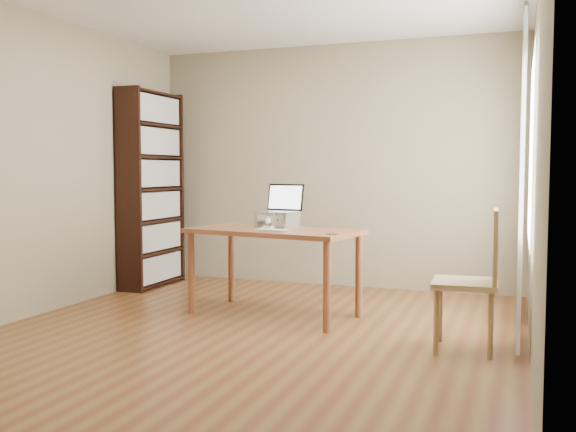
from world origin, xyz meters
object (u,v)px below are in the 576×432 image
(laptop, at_px, (280,205))
(chair, at_px, (477,275))
(desk, at_px, (274,240))
(bookshelf, at_px, (152,189))
(keyboard, at_px, (271,230))
(cat, at_px, (278,220))

(laptop, height_order, chair, laptop)
(desk, distance_m, laptop, 0.32)
(bookshelf, bearing_deg, desk, -27.04)
(bookshelf, xyz_separation_m, keyboard, (1.82, -1.12, -0.29))
(bookshelf, height_order, keyboard, bookshelf)
(laptop, distance_m, cat, 0.13)
(desk, height_order, keyboard, keyboard)
(keyboard, bearing_deg, bookshelf, 152.99)
(bookshelf, bearing_deg, keyboard, -31.60)
(laptop, relative_size, keyboard, 1.45)
(keyboard, height_order, cat, cat)
(laptop, xyz_separation_m, chair, (1.71, -0.69, -0.41))
(bookshelf, distance_m, chair, 3.80)
(keyboard, distance_m, chair, 1.70)
(cat, bearing_deg, desk, -85.28)
(bookshelf, height_order, cat, bookshelf)
(desk, distance_m, keyboard, 0.25)
(bookshelf, xyz_separation_m, chair, (3.48, -1.45, -0.52))
(keyboard, bearing_deg, desk, 109.04)
(desk, xyz_separation_m, laptop, (-0.00, 0.14, 0.29))
(laptop, bearing_deg, chair, -11.77)
(desk, xyz_separation_m, keyboard, (0.06, -0.22, 0.10))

